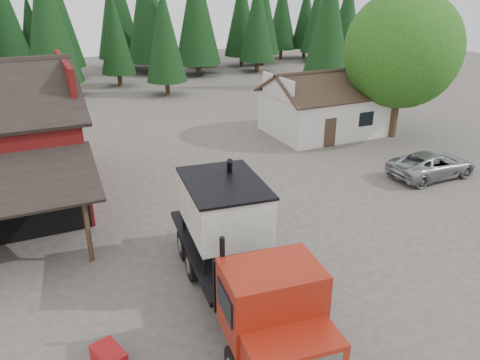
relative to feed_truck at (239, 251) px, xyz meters
name	(u,v)px	position (x,y,z in m)	size (l,w,h in m)	color
ground	(238,254)	(1.29, 2.97, -2.16)	(120.00, 120.00, 0.00)	#4F453E
farmhouse	(324,110)	(14.29, 15.97, -0.50)	(8.60, 6.42, 4.65)	silver
deciduous_tree	(402,54)	(18.31, 12.94, 3.74)	(8.00, 8.00, 10.20)	#382619
conifer_backdrop	(89,79)	(1.29, 44.97, -2.16)	(76.00, 16.00, 16.00)	black
near_pine_b	(164,34)	(7.29, 32.97, 3.72)	(3.96, 3.96, 10.40)	#382619
near_pine_c	(329,20)	(23.29, 28.97, 4.73)	(4.84, 4.84, 12.40)	#382619
near_pine_d	(47,18)	(-2.71, 36.97, 5.23)	(5.28, 5.28, 13.40)	#382619
feed_truck	(239,251)	(0.00, 0.00, 0.00)	(3.86, 10.50, 4.63)	black
silver_car	(432,164)	(15.06, 5.97, -1.42)	(2.46, 5.33, 1.48)	#9A9DA1
equip_box	(109,358)	(-4.71, -1.03, -1.86)	(0.70, 1.10, 0.60)	maroon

